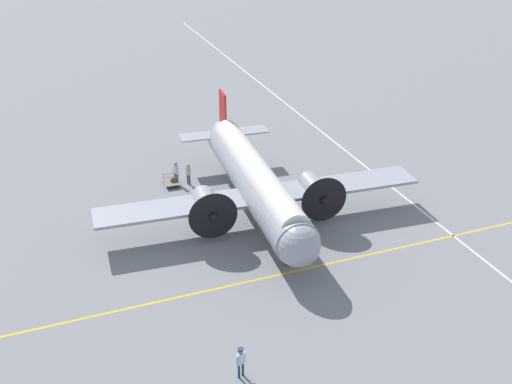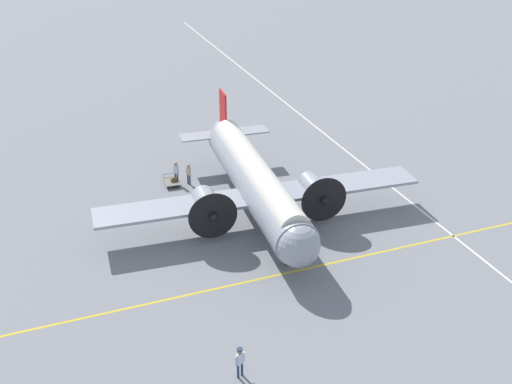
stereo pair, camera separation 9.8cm
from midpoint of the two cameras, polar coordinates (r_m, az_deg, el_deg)
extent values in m
plane|color=slate|center=(44.83, 0.06, -2.03)|extent=(300.00, 300.00, 0.00)
cube|color=gold|center=(39.09, 3.94, -6.95)|extent=(120.00, 0.16, 0.01)
cube|color=silver|center=(49.45, 12.21, 0.28)|extent=(0.16, 120.00, 0.01)
cylinder|color=#9399A3|center=(43.67, 0.06, 0.80)|extent=(3.89, 16.71, 2.75)
cylinder|color=silver|center=(43.34, 0.06, 1.70)|extent=(3.01, 15.84, 1.92)
sphere|color=#9399A3|center=(36.84, 3.84, -4.71)|extent=(2.61, 2.61, 2.61)
cylinder|color=#9399A3|center=(50.88, -2.67, 4.93)|extent=(1.73, 3.33, 1.51)
cube|color=red|center=(50.73, -2.89, 7.19)|extent=(0.27, 1.82, 3.16)
cube|color=#9399A3|center=(51.19, -2.79, 5.23)|extent=(7.16, 2.10, 0.10)
cube|color=#9399A3|center=(42.80, 0.54, -0.30)|extent=(22.22, 4.15, 0.20)
cylinder|color=#9399A3|center=(43.71, 5.35, 0.22)|extent=(1.71, 2.92, 1.51)
cylinder|color=black|center=(42.44, 6.13, -0.69)|extent=(3.17, 0.26, 3.18)
sphere|color=black|center=(42.33, 6.20, -0.78)|extent=(0.53, 0.53, 0.53)
cylinder|color=#9399A3|center=(41.70, -4.28, -1.15)|extent=(1.71, 2.92, 1.51)
cylinder|color=black|center=(40.37, -3.78, -2.16)|extent=(3.17, 0.26, 3.18)
sphere|color=black|center=(40.25, -3.73, -2.25)|extent=(0.53, 0.53, 0.53)
cylinder|color=#4C4C51|center=(44.45, 5.16, -0.89)|extent=(0.18, 0.18, 1.00)
cylinder|color=black|center=(44.68, 5.13, -1.45)|extent=(0.38, 1.12, 1.10)
cylinder|color=#4C4C51|center=(42.47, -4.31, -2.28)|extent=(0.18, 0.18, 1.00)
cylinder|color=black|center=(42.72, -4.29, -2.86)|extent=(0.38, 1.12, 1.10)
cylinder|color=#4C4C51|center=(39.17, 2.84, -5.45)|extent=(0.14, 0.14, 0.89)
cylinder|color=black|center=(39.41, 2.82, -5.99)|extent=(0.23, 0.71, 0.70)
cylinder|color=navy|center=(31.67, -1.51, -15.63)|extent=(0.12, 0.12, 0.82)
cylinder|color=navy|center=(31.78, -1.16, -15.44)|extent=(0.12, 0.12, 0.82)
cube|color=silver|center=(31.24, -1.35, -14.57)|extent=(0.43, 0.31, 0.61)
sphere|color=#8C6647|center=(30.95, -1.36, -13.96)|extent=(0.27, 0.27, 0.27)
cylinder|color=silver|center=(31.15, -1.71, -14.81)|extent=(0.10, 0.10, 0.58)
cylinder|color=silver|center=(31.38, -1.00, -14.42)|extent=(0.10, 0.10, 0.58)
cube|color=maroon|center=(31.25, -1.47, -14.38)|extent=(0.05, 0.02, 0.39)
cylinder|color=navy|center=(30.87, -1.36, -13.80)|extent=(0.37, 0.37, 0.07)
cylinder|color=#473D2D|center=(49.43, -7.11, 1.26)|extent=(0.13, 0.13, 0.87)
cylinder|color=#473D2D|center=(49.25, -6.93, 1.17)|extent=(0.13, 0.13, 0.87)
cube|color=silver|center=(49.01, -7.07, 2.01)|extent=(0.35, 0.46, 0.65)
sphere|color=tan|center=(48.81, -7.10, 2.51)|extent=(0.29, 0.29, 0.29)
cylinder|color=silver|center=(49.21, -7.26, 2.06)|extent=(0.10, 0.10, 0.62)
cylinder|color=silver|center=(48.84, -6.88, 1.89)|extent=(0.10, 0.10, 0.62)
cube|color=maroon|center=(49.03, -6.98, 2.13)|extent=(0.03, 0.05, 0.42)
cylinder|color=navy|center=(49.22, -6.01, 1.17)|extent=(0.12, 0.12, 0.81)
cylinder|color=navy|center=(49.05, -5.84, 1.08)|extent=(0.12, 0.12, 0.81)
cube|color=beige|center=(48.83, -5.97, 1.87)|extent=(0.32, 0.43, 0.60)
sphere|color=tan|center=(48.64, -5.99, 2.33)|extent=(0.27, 0.27, 0.27)
cylinder|color=beige|center=(49.01, -6.14, 1.92)|extent=(0.09, 0.09, 0.57)
cylinder|color=beige|center=(48.66, -5.79, 1.74)|extent=(0.09, 0.09, 0.57)
cube|color=maroon|center=(48.85, -5.88, 1.98)|extent=(0.03, 0.05, 0.39)
cube|color=brown|center=(49.14, -7.24, 0.92)|extent=(0.50, 0.13, 0.60)
cube|color=#4A3520|center=(49.00, -7.26, 1.27)|extent=(0.18, 0.09, 0.02)
cube|color=#6B665B|center=(49.27, -7.49, 0.97)|extent=(1.14, 1.78, 0.04)
cube|color=#6B665B|center=(49.90, -7.68, 1.62)|extent=(1.03, 0.11, 0.04)
cylinder|color=#6B665B|center=(50.01, -7.12, 1.58)|extent=(0.04, 0.04, 0.22)
cylinder|color=#6B665B|center=(49.88, -8.21, 1.44)|extent=(0.04, 0.04, 0.22)
cylinder|color=black|center=(48.82, -6.87, 0.54)|extent=(0.08, 0.28, 0.28)
cylinder|color=black|center=(48.70, -7.81, 0.42)|extent=(0.08, 0.28, 0.28)
cylinder|color=black|center=(49.97, -7.15, 1.19)|extent=(0.08, 0.28, 0.28)
cylinder|color=black|center=(49.86, -8.08, 1.06)|extent=(0.08, 0.28, 0.28)
cube|color=orange|center=(42.48, 3.56, -3.86)|extent=(0.47, 0.47, 0.03)
cone|color=orange|center=(42.33, 3.57, -3.52)|extent=(0.39, 0.39, 0.62)
camera|label=1|loc=(0.05, -89.94, 0.03)|focal=45.00mm
camera|label=2|loc=(0.05, 90.06, -0.03)|focal=45.00mm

